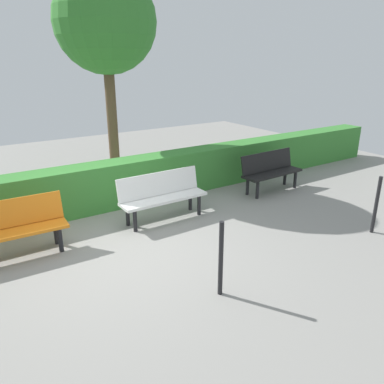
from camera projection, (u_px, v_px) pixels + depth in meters
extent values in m
plane|color=gray|center=(125.00, 247.00, 5.99)|extent=(18.00, 18.00, 0.00)
cube|color=black|center=(273.00, 173.00, 8.35)|extent=(1.52, 0.48, 0.05)
cube|color=black|center=(267.00, 161.00, 8.42)|extent=(1.51, 0.19, 0.42)
cylinder|color=black|center=(295.00, 180.00, 8.64)|extent=(0.07, 0.07, 0.39)
cylinder|color=black|center=(285.00, 176.00, 8.87)|extent=(0.07, 0.07, 0.39)
cylinder|color=black|center=(257.00, 190.00, 7.98)|extent=(0.07, 0.07, 0.39)
cylinder|color=black|center=(248.00, 186.00, 8.21)|extent=(0.07, 0.07, 0.39)
cube|color=white|center=(164.00, 199.00, 6.86)|extent=(1.63, 0.43, 0.05)
cube|color=white|center=(159.00, 184.00, 6.93)|extent=(1.63, 0.13, 0.42)
cylinder|color=black|center=(199.00, 205.00, 7.16)|extent=(0.07, 0.07, 0.39)
cylinder|color=black|center=(190.00, 200.00, 7.40)|extent=(0.07, 0.07, 0.39)
cylinder|color=black|center=(135.00, 221.00, 6.47)|extent=(0.07, 0.07, 0.39)
cylinder|color=black|center=(128.00, 215.00, 6.70)|extent=(0.07, 0.07, 0.39)
cube|color=orange|center=(18.00, 231.00, 5.57)|extent=(1.42, 0.47, 0.05)
cube|color=orange|center=(13.00, 212.00, 5.65)|extent=(1.41, 0.18, 0.42)
cylinder|color=black|center=(60.00, 240.00, 5.80)|extent=(0.07, 0.07, 0.39)
cylinder|color=black|center=(56.00, 233.00, 6.04)|extent=(0.07, 0.07, 0.39)
cube|color=#387F33|center=(142.00, 179.00, 7.85)|extent=(14.00, 0.56, 0.90)
cylinder|color=brown|center=(112.00, 120.00, 8.82)|extent=(0.24, 0.24, 2.89)
sphere|color=#337A2D|center=(105.00, 21.00, 8.11)|extent=(2.21, 2.21, 2.21)
cylinder|color=black|center=(376.00, 205.00, 6.34)|extent=(0.06, 0.06, 1.00)
cylinder|color=black|center=(221.00, 259.00, 4.65)|extent=(0.06, 0.06, 1.00)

